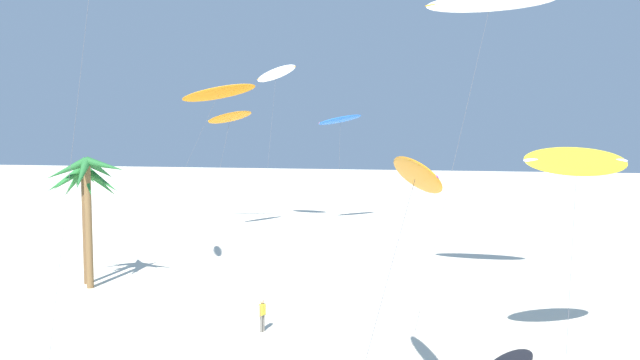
% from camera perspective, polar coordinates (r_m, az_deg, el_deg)
% --- Properties ---
extents(palm_tree_1, '(4.71, 4.96, 7.56)m').
position_cam_1_polar(palm_tree_1, '(40.69, -21.18, -0.60)').
color(palm_tree_1, brown).
rests_on(palm_tree_1, ground).
extents(palm_tree_2, '(4.64, 4.47, 8.06)m').
position_cam_1_polar(palm_tree_2, '(39.53, -20.89, -0.40)').
color(palm_tree_2, brown).
rests_on(palm_tree_2, ground).
extents(flying_kite_0, '(6.97, 10.12, 17.19)m').
position_cam_1_polar(flying_kite_0, '(34.70, 15.64, 15.74)').
color(flying_kite_0, white).
rests_on(flying_kite_0, ground).
extents(flying_kite_1, '(3.18, 7.02, 8.95)m').
position_cam_1_polar(flying_kite_1, '(19.10, 8.93, 0.50)').
color(flying_kite_1, orange).
rests_on(flying_kite_1, ground).
extents(flying_kite_2, '(4.79, 5.40, 11.63)m').
position_cam_1_polar(flying_kite_2, '(61.98, 1.91, 5.65)').
color(flying_kite_2, blue).
rests_on(flying_kite_2, ground).
extents(flying_kite_4, '(4.53, 8.94, 16.47)m').
position_cam_1_polar(flying_kite_4, '(60.78, -4.13, 9.89)').
color(flying_kite_4, white).
rests_on(flying_kite_4, ground).
extents(flying_kite_6, '(4.93, 8.87, 9.06)m').
position_cam_1_polar(flying_kite_6, '(26.51, 22.87, 1.62)').
color(flying_kite_6, yellow).
rests_on(flying_kite_6, ground).
extents(flying_kite_7, '(7.45, 8.00, 14.63)m').
position_cam_1_polar(flying_kite_7, '(61.12, -9.45, 8.03)').
color(flying_kite_7, orange).
rests_on(flying_kite_7, ground).
extents(flying_kite_8, '(3.77, 5.22, 11.88)m').
position_cam_1_polar(flying_kite_8, '(58.01, -8.36, 5.83)').
color(flying_kite_8, orange).
rests_on(flying_kite_8, ground).
extents(person_foreground_walker, '(0.29, 0.48, 1.59)m').
position_cam_1_polar(person_foreground_walker, '(29.96, -5.42, -12.34)').
color(person_foreground_walker, slate).
rests_on(person_foreground_walker, ground).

